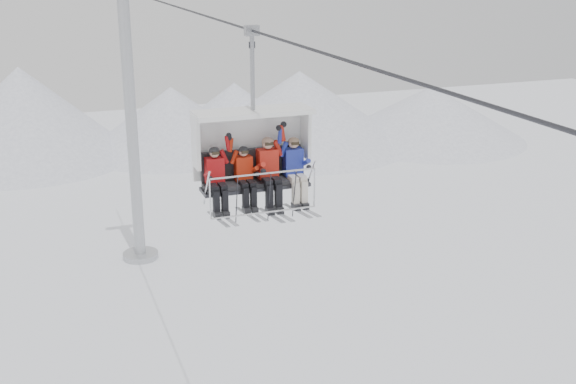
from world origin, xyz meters
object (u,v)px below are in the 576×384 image
object	(u,v)px
lift_tower_right	(133,149)
skier_center_left	(245,175)
skier_far_right	(295,168)
chairlift_carrier	(252,147)
skier_far_left	(216,177)
skier_center_right	(269,170)

from	to	relation	value
lift_tower_right	skier_center_left	size ratio (longest dim) A/B	7.99
skier_center_left	skier_far_right	distance (m)	1.18
lift_tower_right	chairlift_carrier	distance (m)	20.25
skier_far_left	skier_far_right	bearing A→B (deg)	0.23
skier_center_right	lift_tower_right	bearing A→B (deg)	90.87
chairlift_carrier	skier_center_left	bearing A→B (deg)	-129.34
skier_far_left	skier_center_right	xyz separation A→B (m)	(1.22, 0.01, 0.05)
skier_far_left	skier_center_right	distance (m)	1.22
lift_tower_right	skier_far_right	xyz separation A→B (m)	(0.92, -19.95, 4.44)
lift_tower_right	skier_center_right	distance (m)	20.44
skier_center_right	skier_far_right	world-z (taller)	skier_center_right
chairlift_carrier	skier_center_left	size ratio (longest dim) A/B	2.36
chairlift_carrier	lift_tower_right	bearing A→B (deg)	90.00
skier_far_left	skier_center_left	distance (m)	0.66
skier_far_left	skier_center_right	world-z (taller)	skier_center_right
skier_far_right	skier_center_left	bearing A→B (deg)	-179.35
chairlift_carrier	skier_center_left	distance (m)	0.69
chairlift_carrier	skier_center_left	xyz separation A→B (m)	(-0.26, -0.32, -0.55)
lift_tower_right	skier_center_left	world-z (taller)	lift_tower_right
lift_tower_right	skier_far_left	distance (m)	20.46
skier_center_right	skier_center_left	bearing A→B (deg)	-178.02
skier_center_left	skier_far_right	size ratio (longest dim) A/B	1.00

